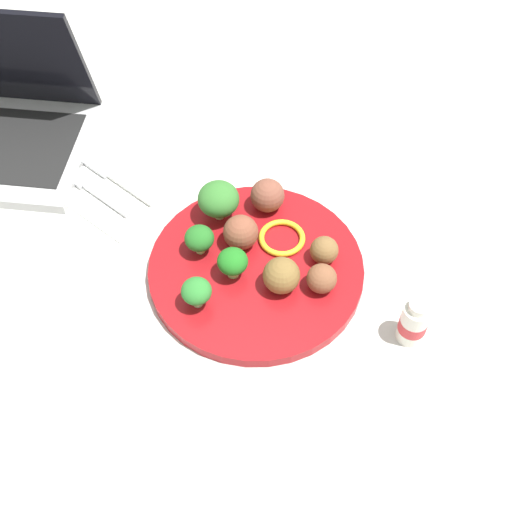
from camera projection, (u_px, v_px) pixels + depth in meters
ground_plane at (256, 273)px, 0.89m from camera, size 4.00×4.00×0.00m
plate at (256, 269)px, 0.88m from camera, size 0.28×0.28×0.02m
broccoli_floret_front_left at (196, 292)px, 0.82m from camera, size 0.04×0.04×0.04m
broccoli_floret_near_rim at (199, 239)px, 0.87m from camera, size 0.04×0.04×0.04m
broccoli_floret_front_right at (218, 199)px, 0.90m from camera, size 0.06×0.06×0.06m
broccoli_floret_back_left at (233, 262)px, 0.85m from camera, size 0.04×0.04×0.04m
meatball_back_left at (281, 275)px, 0.84m from camera, size 0.05×0.05×0.05m
meatball_back_right at (241, 232)px, 0.88m from camera, size 0.05×0.05×0.05m
meatball_front_right at (324, 250)px, 0.87m from camera, size 0.04×0.04×0.04m
meatball_far_rim at (322, 279)px, 0.84m from camera, size 0.04×0.04×0.04m
meatball_mid_left at (267, 195)px, 0.92m from camera, size 0.05×0.05×0.05m
pepper_ring_front_left at (282, 238)px, 0.90m from camera, size 0.09×0.09×0.01m
napkin at (109, 189)px, 0.98m from camera, size 0.17×0.12×0.01m
fork at (96, 191)px, 0.97m from camera, size 0.12×0.02×0.01m
knife at (115, 177)px, 0.98m from camera, size 0.15×0.02×0.01m
yogurt_bottle at (414, 322)px, 0.81m from camera, size 0.03×0.03×0.07m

